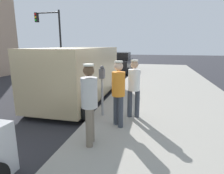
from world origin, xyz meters
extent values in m
plane|color=#2D2D33|center=(0.00, 0.00, 0.00)|extent=(80.00, 80.00, 0.00)
cube|color=#9E998E|center=(3.50, 0.00, 0.07)|extent=(5.00, 32.00, 0.15)
cylinder|color=gray|center=(1.35, -0.22, 0.72)|extent=(0.07, 0.07, 1.15)
cube|color=#4C4C51|center=(1.35, -0.22, 1.44)|extent=(0.14, 0.18, 0.28)
sphere|color=#47474C|center=(1.35, -0.22, 1.61)|extent=(0.12, 0.12, 0.12)
cylinder|color=#383D47|center=(2.39, -0.12, 0.56)|extent=(0.14, 0.14, 0.81)
cylinder|color=#383D47|center=(2.17, -0.14, 0.56)|extent=(0.14, 0.14, 0.81)
cylinder|color=white|center=(2.28, -0.13, 1.27)|extent=(0.34, 0.34, 0.61)
sphere|color=tan|center=(2.28, -0.13, 1.72)|extent=(0.22, 0.22, 0.22)
cylinder|color=silver|center=(2.28, -0.13, 1.83)|extent=(0.21, 0.21, 0.04)
cylinder|color=#383D47|center=(2.05, -0.93, 0.56)|extent=(0.14, 0.14, 0.83)
cylinder|color=#383D47|center=(1.89, -0.77, 0.56)|extent=(0.14, 0.14, 0.83)
cylinder|color=orange|center=(1.97, -0.85, 1.29)|extent=(0.34, 0.34, 0.62)
sphere|color=beige|center=(1.97, -0.85, 1.74)|extent=(0.22, 0.22, 0.22)
cylinder|color=silver|center=(1.97, -0.85, 1.85)|extent=(0.21, 0.21, 0.04)
cylinder|color=#726656|center=(1.59, -2.02, 0.57)|extent=(0.14, 0.14, 0.83)
cylinder|color=#726656|center=(1.56, -1.80, 0.57)|extent=(0.14, 0.14, 0.83)
cylinder|color=#B7B7B7|center=(1.57, -1.91, 1.30)|extent=(0.34, 0.34, 0.63)
sphere|color=brown|center=(1.57, -1.91, 1.75)|extent=(0.23, 0.23, 0.23)
cylinder|color=silver|center=(1.57, -1.91, 1.87)|extent=(0.21, 0.21, 0.04)
cube|color=tan|center=(-0.15, 1.64, 1.17)|extent=(2.02, 5.21, 1.96)
cube|color=black|center=(-0.14, -0.81, 1.56)|extent=(1.84, 0.09, 0.88)
cylinder|color=black|center=(0.81, -0.41, 0.34)|extent=(0.22, 0.68, 0.68)
cylinder|color=black|center=(-1.09, -0.41, 0.34)|extent=(0.22, 0.68, 0.68)
cylinder|color=black|center=(0.79, 3.69, 0.34)|extent=(0.22, 0.68, 0.68)
cylinder|color=black|center=(-1.11, 3.69, 0.34)|extent=(0.22, 0.68, 0.68)
cube|color=black|center=(-0.16, 10.13, 0.61)|extent=(1.96, 4.46, 0.89)
cube|color=black|center=(-0.17, 10.35, 1.35)|extent=(1.66, 2.03, 0.60)
cylinder|color=black|center=(0.75, 8.51, 0.30)|extent=(0.24, 0.61, 0.60)
cylinder|color=black|center=(-0.97, 8.45, 0.30)|extent=(0.24, 0.61, 0.60)
cylinder|color=black|center=(0.65, 11.81, 0.30)|extent=(0.24, 0.61, 0.60)
cylinder|color=black|center=(-1.07, 11.75, 0.30)|extent=(0.24, 0.61, 0.60)
cylinder|color=black|center=(-5.51, 10.08, 2.60)|extent=(0.16, 0.16, 5.20)
cylinder|color=black|center=(-6.71, 10.08, 5.00)|extent=(2.40, 0.10, 0.10)
cube|color=black|center=(-7.71, 10.08, 4.65)|extent=(0.24, 0.32, 0.80)
sphere|color=red|center=(-7.71, 9.91, 4.90)|extent=(0.17, 0.17, 0.17)
sphere|color=yellow|center=(-7.71, 9.91, 4.65)|extent=(0.17, 0.17, 0.17)
sphere|color=green|center=(-7.71, 9.91, 4.40)|extent=(0.17, 0.17, 0.17)
camera|label=1|loc=(2.88, -5.39, 2.25)|focal=29.86mm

